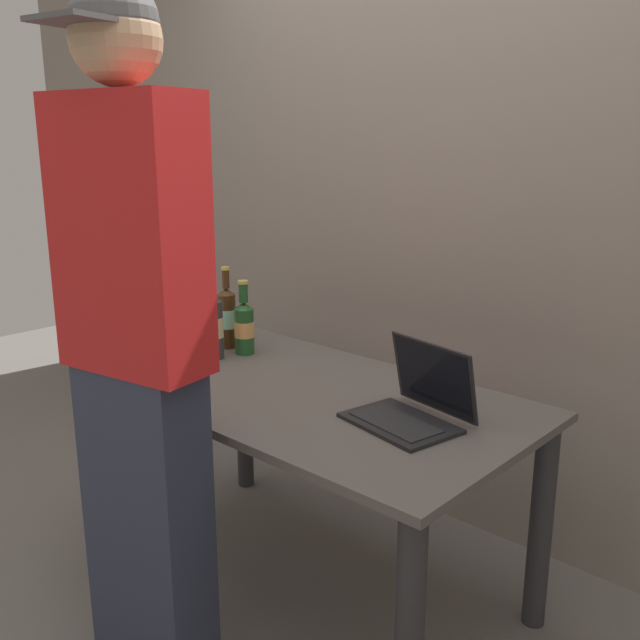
{
  "coord_description": "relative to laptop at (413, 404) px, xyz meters",
  "views": [
    {
      "loc": [
        1.52,
        -1.57,
        1.53
      ],
      "look_at": [
        0.08,
        0.0,
        0.98
      ],
      "focal_mm": 39.36,
      "sensor_mm": 36.0,
      "label": 1
    }
  ],
  "objects": [
    {
      "name": "beer_bottle_green",
      "position": [
        -0.91,
        -0.0,
        0.07
      ],
      "size": [
        0.07,
        0.07,
        0.32
      ],
      "color": "#333333",
      "rests_on": "desk"
    },
    {
      "name": "person_figure",
      "position": [
        -0.43,
        -0.64,
        0.22
      ],
      "size": [
        0.42,
        0.32,
        1.9
      ],
      "color": "#2D3347",
      "rests_on": "ground"
    },
    {
      "name": "ground_plane",
      "position": [
        -0.43,
        -0.02,
        -0.79
      ],
      "size": [
        8.0,
        8.0,
        0.0
      ],
      "primitive_type": "plane",
      "color": "slate",
      "rests_on": "ground"
    },
    {
      "name": "back_wall",
      "position": [
        -0.43,
        0.77,
        0.51
      ],
      "size": [
        6.0,
        0.1,
        2.6
      ],
      "primitive_type": "cube",
      "color": "gray",
      "rests_on": "ground"
    },
    {
      "name": "laptop",
      "position": [
        0.0,
        0.0,
        0.0
      ],
      "size": [
        0.36,
        0.32,
        0.23
      ],
      "color": "black",
      "rests_on": "desk"
    },
    {
      "name": "beer_bottle_amber",
      "position": [
        -0.87,
        0.11,
        0.06
      ],
      "size": [
        0.08,
        0.08,
        0.29
      ],
      "color": "#1E5123",
      "rests_on": "desk"
    },
    {
      "name": "desk",
      "position": [
        -0.43,
        -0.02,
        -0.18
      ],
      "size": [
        1.52,
        0.83,
        0.73
      ],
      "color": "#56514C",
      "rests_on": "ground"
    },
    {
      "name": "beer_bottle_dark",
      "position": [
        -0.98,
        0.13,
        0.07
      ],
      "size": [
        0.07,
        0.07,
        0.32
      ],
      "color": "#472B14",
      "rests_on": "desk"
    }
  ]
}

